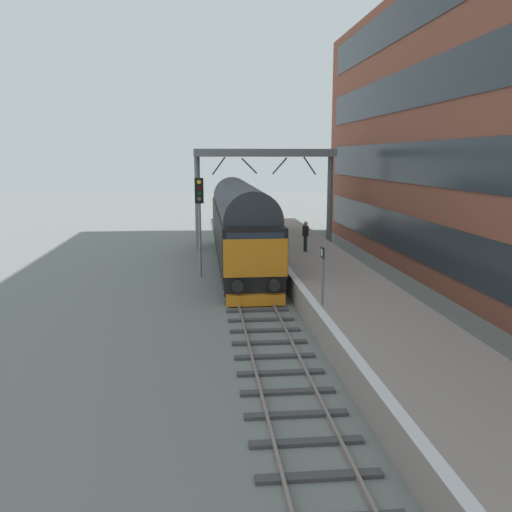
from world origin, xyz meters
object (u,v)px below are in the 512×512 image
platform_number_sign (323,267)px  signal_post_near (200,213)px  waiting_passenger (305,233)px  diesel_locomotive (240,222)px

platform_number_sign → signal_post_near: bearing=113.9°
platform_number_sign → waiting_passenger: bearing=82.4°
platform_number_sign → diesel_locomotive: bearing=98.9°
diesel_locomotive → platform_number_sign: bearing=-81.1°
platform_number_sign → waiting_passenger: 11.01m
diesel_locomotive → waiting_passenger: size_ratio=11.07×
diesel_locomotive → signal_post_near: size_ratio=3.59×
signal_post_near → platform_number_sign: 10.50m
signal_post_near → waiting_passenger: (5.69, 1.34, -1.29)m
platform_number_sign → waiting_passenger: platform_number_sign is taller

